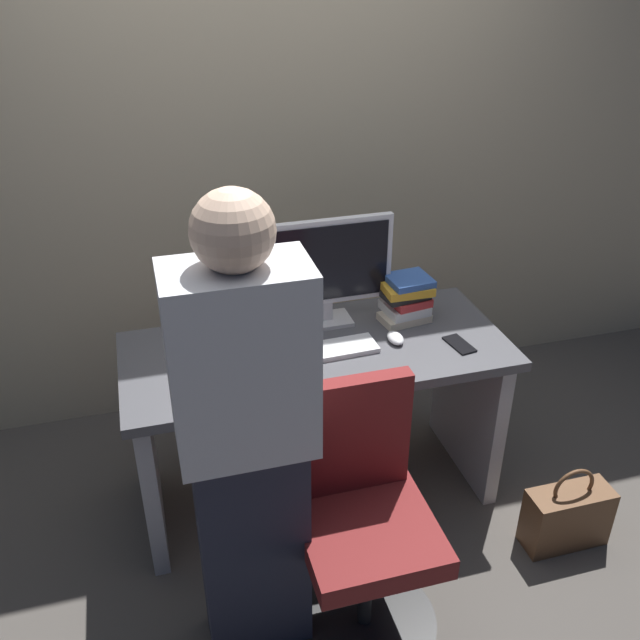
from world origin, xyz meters
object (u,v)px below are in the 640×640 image
at_px(book_stack, 407,299).
at_px(cup_near_keyboard, 207,379).
at_px(cell_phone, 459,344).
at_px(handbag, 567,516).
at_px(desk, 317,394).
at_px(keyboard, 323,351).
at_px(person_at_desk, 247,447).
at_px(cup_by_monitor, 206,327).
at_px(mouse, 395,338).
at_px(office_chair, 362,527).
at_px(monitor, 327,266).

bearing_deg(book_stack, cup_near_keyboard, -162.16).
distance_m(cell_phone, handbag, 0.82).
height_order(desk, cell_phone, cell_phone).
bearing_deg(keyboard, cell_phone, -11.67).
height_order(cup_near_keyboard, book_stack, book_stack).
height_order(person_at_desk, cup_by_monitor, person_at_desk).
bearing_deg(handbag, mouse, 138.14).
bearing_deg(cell_phone, cup_by_monitor, 151.39).
bearing_deg(office_chair, cup_near_keyboard, 131.28).
bearing_deg(office_chair, book_stack, 60.05).
bearing_deg(cell_phone, handbag, -60.05).
relative_size(desk, cup_near_keyboard, 17.80).
relative_size(cup_by_monitor, cell_phone, 0.58).
relative_size(keyboard, cup_by_monitor, 5.16).
relative_size(office_chair, mouse, 9.40).
distance_m(desk, cell_phone, 0.61).
bearing_deg(cup_by_monitor, desk, -26.51).
bearing_deg(cell_phone, desk, 156.86).
xyz_separation_m(desk, person_at_desk, (-0.39, -0.63, 0.32)).
relative_size(mouse, handbag, 0.26).
bearing_deg(handbag, book_stack, 124.78).
height_order(desk, office_chair, office_chair).
xyz_separation_m(desk, keyboard, (0.01, -0.05, 0.24)).
bearing_deg(cup_by_monitor, cup_near_keyboard, -96.92).
distance_m(monitor, mouse, 0.39).
bearing_deg(person_at_desk, monitor, 59.25).
height_order(desk, monitor, monitor).
distance_m(person_at_desk, cell_phone, 1.06).
bearing_deg(office_chair, person_at_desk, 176.77).
bearing_deg(office_chair, cell_phone, 42.12).
distance_m(person_at_desk, handbag, 1.46).
bearing_deg(desk, cell_phone, -14.22).
xyz_separation_m(keyboard, cup_near_keyboard, (-0.46, -0.12, 0.03)).
height_order(keyboard, cell_phone, keyboard).
xyz_separation_m(keyboard, book_stack, (0.41, 0.16, 0.09)).
relative_size(book_stack, cell_phone, 1.52).
bearing_deg(monitor, office_chair, -98.05).
bearing_deg(keyboard, book_stack, 19.49).
xyz_separation_m(person_at_desk, book_stack, (0.81, 0.75, 0.00)).
xyz_separation_m(person_at_desk, mouse, (0.70, 0.59, -0.08)).
xyz_separation_m(desk, monitor, (0.10, 0.18, 0.48)).
distance_m(cup_near_keyboard, cell_phone, 1.00).
xyz_separation_m(office_chair, cup_by_monitor, (-0.38, 0.86, 0.36)).
xyz_separation_m(book_stack, cell_phone, (0.13, -0.25, -0.09)).
bearing_deg(cup_by_monitor, handbag, -30.45).
bearing_deg(cup_by_monitor, cell_phone, -19.69).
relative_size(cup_by_monitor, handbag, 0.22).
height_order(monitor, keyboard, monitor).
height_order(mouse, handbag, mouse).
bearing_deg(mouse, cell_phone, -21.89).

